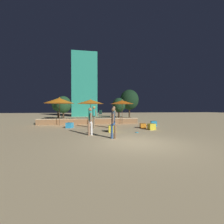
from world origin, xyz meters
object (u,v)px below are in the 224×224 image
object	(u,v)px
patio_umbrella_2	(91,102)
cube_seat_4	(70,125)
patio_umbrella_0	(59,101)
person_3	(90,120)
person_0	(113,122)
person_2	(94,115)
bistro_chair_1	(60,113)
frisbee_disc	(137,132)
background_tree_1	(129,100)
background_tree_0	(63,105)
cube_seat_1	(152,127)
person_1	(114,116)
background_tree_2	(119,105)
cube_seat_2	(143,126)
cube_seat_0	(154,124)
bistro_chair_0	(100,113)
cube_seat_3	(112,129)
background_tree_3	(58,105)
patio_umbrella_1	(122,102)

from	to	relation	value
patio_umbrella_2	cube_seat_4	distance (m)	3.66
patio_umbrella_0	person_3	distance (m)	6.99
cube_seat_4	person_0	bearing A→B (deg)	-61.56
person_2	bistro_chair_1	distance (m)	6.10
frisbee_disc	person_2	bearing A→B (deg)	132.33
patio_umbrella_0	frisbee_disc	world-z (taller)	patio_umbrella_0
patio_umbrella_2	background_tree_1	bearing A→B (deg)	57.49
background_tree_0	bistro_chair_1	bearing A→B (deg)	-85.03
cube_seat_1	person_1	distance (m)	3.22
patio_umbrella_2	frisbee_disc	xyz separation A→B (m)	(3.00, -5.79, -2.40)
person_2	background_tree_2	distance (m)	10.28
cube_seat_2	person_2	xyz separation A→B (m)	(-4.17, 0.82, 0.89)
cube_seat_0	cube_seat_2	world-z (taller)	cube_seat_0
cube_seat_0	background_tree_1	distance (m)	15.18
bistro_chair_0	bistro_chair_1	world-z (taller)	same
bistro_chair_0	background_tree_0	size ratio (longest dim) A/B	0.24
person_0	person_3	bearing A→B (deg)	150.94
cube_seat_3	bistro_chair_0	bearing A→B (deg)	92.12
person_1	person_2	distance (m)	1.75
person_2	background_tree_3	world-z (taller)	background_tree_3
person_1	bistro_chair_1	xyz separation A→B (m)	(-5.32, 5.42, 0.11)
patio_umbrella_0	background_tree_0	xyz separation A→B (m)	(-1.05, 10.32, -0.10)
patio_umbrella_0	person_1	distance (m)	6.03
cube_seat_0	bistro_chair_0	xyz separation A→B (m)	(-4.84, 3.43, 0.93)
cube_seat_3	person_1	bearing A→B (deg)	75.53
cube_seat_2	cube_seat_3	size ratio (longest dim) A/B	0.91
cube_seat_0	cube_seat_1	world-z (taller)	cube_seat_0
cube_seat_4	bistro_chair_1	bearing A→B (deg)	109.36
cube_seat_4	background_tree_3	distance (m)	14.22
background_tree_2	bistro_chair_1	bearing A→B (deg)	-151.28
patio_umbrella_0	person_3	size ratio (longest dim) A/B	1.69
patio_umbrella_1	patio_umbrella_2	size ratio (longest dim) A/B	0.98
frisbee_disc	cube_seat_3	bearing A→B (deg)	161.13
cube_seat_1	background_tree_3	xyz separation A→B (m)	(-9.84, 16.04, 2.11)
cube_seat_1	person_2	xyz separation A→B (m)	(-4.47, 1.91, 0.84)
patio_umbrella_2	cube_seat_4	xyz separation A→B (m)	(-1.90, -2.24, -2.19)
background_tree_0	background_tree_1	xyz separation A→B (m)	(12.08, 2.20, 1.08)
background_tree_0	cube_seat_3	bearing A→B (deg)	-70.39
patio_umbrella_2	cube_seat_4	world-z (taller)	patio_umbrella_2
patio_umbrella_0	cube_seat_4	size ratio (longest dim) A/B	4.36
frisbee_disc	cube_seat_4	bearing A→B (deg)	144.05
patio_umbrella_1	person_0	xyz separation A→B (m)	(-2.45, -7.83, -1.47)
cube_seat_2	background_tree_2	size ratio (longest dim) A/B	0.15
person_1	background_tree_1	bearing A→B (deg)	-5.58
background_tree_1	person_0	bearing A→B (deg)	-109.10
bistro_chair_0	background_tree_1	size ratio (longest dim) A/B	0.17
patio_umbrella_1	cube_seat_3	size ratio (longest dim) A/B	4.77
cube_seat_1	background_tree_1	xyz separation A→B (m)	(3.27, 17.03, 3.22)
cube_seat_1	background_tree_1	bearing A→B (deg)	79.13
background_tree_1	background_tree_0	bearing A→B (deg)	-169.66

